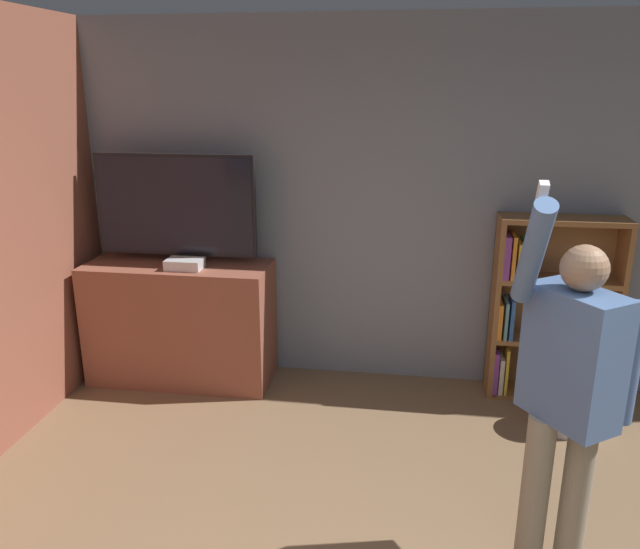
% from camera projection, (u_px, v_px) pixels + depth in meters
% --- Properties ---
extents(wall_back, '(7.10, 0.06, 2.70)m').
position_uv_depth(wall_back, '(422.00, 208.00, 4.58)').
color(wall_back, gray).
rests_on(wall_back, ground_plane).
extents(tv_ledge, '(1.39, 0.54, 0.93)m').
position_uv_depth(tv_ledge, '(181.00, 322.00, 4.79)').
color(tv_ledge, '#93513D').
rests_on(tv_ledge, ground_plane).
extents(television, '(1.21, 0.22, 0.81)m').
position_uv_depth(television, '(176.00, 207.00, 4.59)').
color(television, black).
rests_on(television, tv_ledge).
extents(game_console, '(0.26, 0.17, 0.07)m').
position_uv_depth(game_console, '(185.00, 264.00, 4.53)').
color(game_console, white).
rests_on(game_console, tv_ledge).
extents(bookshelf, '(0.87, 0.28, 1.35)m').
position_uv_depth(bookshelf, '(543.00, 307.00, 4.48)').
color(bookshelf, brown).
rests_on(bookshelf, ground_plane).
extents(person, '(0.56, 0.54, 1.89)m').
position_uv_depth(person, '(569.00, 386.00, 2.73)').
color(person, gray).
rests_on(person, ground_plane).
extents(waste_bin, '(0.32, 0.32, 0.35)m').
position_uv_depth(waste_bin, '(567.00, 404.00, 4.16)').
color(waste_bin, '#B7B7BC').
rests_on(waste_bin, ground_plane).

